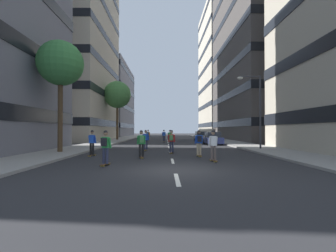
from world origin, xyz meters
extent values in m
plane|color=#28282B|center=(0.00, 24.41, 0.00)|extent=(146.45, 146.45, 0.00)
cube|color=gray|center=(-8.40, 27.46, 0.07)|extent=(3.67, 67.12, 0.14)
cube|color=gray|center=(8.40, 27.46, 0.07)|extent=(3.67, 67.12, 0.14)
cube|color=silver|center=(0.00, -2.00, 0.00)|extent=(0.16, 2.20, 0.01)
cube|color=silver|center=(0.00, 3.00, 0.00)|extent=(0.16, 2.20, 0.01)
cube|color=silver|center=(0.00, 8.00, 0.00)|extent=(0.16, 2.20, 0.01)
cube|color=silver|center=(0.00, 13.00, 0.00)|extent=(0.16, 2.20, 0.01)
cube|color=silver|center=(0.00, 18.00, 0.00)|extent=(0.16, 2.20, 0.01)
cube|color=silver|center=(0.00, 23.00, 0.00)|extent=(0.16, 2.20, 0.01)
cube|color=silver|center=(0.00, 28.00, 0.00)|extent=(0.16, 2.20, 0.01)
cube|color=silver|center=(0.00, 33.00, 0.00)|extent=(0.16, 2.20, 0.01)
cube|color=silver|center=(0.00, 38.00, 0.00)|extent=(0.16, 2.20, 0.01)
cube|color=silver|center=(0.00, 43.00, 0.00)|extent=(0.16, 2.20, 0.01)
cube|color=silver|center=(0.00, 48.00, 0.00)|extent=(0.16, 2.20, 0.01)
cube|color=silver|center=(0.00, 53.00, 0.00)|extent=(0.16, 2.20, 0.01)
cube|color=#B2A893|center=(-18.81, 29.66, 16.75)|extent=(17.14, 19.09, 33.50)
cube|color=black|center=(-18.81, 29.66, 2.87)|extent=(17.26, 19.21, 1.10)
cube|color=black|center=(-18.81, 29.66, 7.66)|extent=(17.26, 19.21, 1.10)
cube|color=black|center=(-18.81, 29.66, 12.44)|extent=(17.26, 19.21, 1.10)
cube|color=black|center=(-18.81, 29.66, 17.23)|extent=(17.26, 19.21, 1.10)
cube|color=black|center=(-18.81, 29.66, 22.01)|extent=(17.26, 19.21, 1.10)
cube|color=slate|center=(-18.81, 52.77, 9.34)|extent=(17.14, 23.53, 18.67)
cube|color=black|center=(-18.81, 52.77, 2.80)|extent=(17.26, 23.65, 1.10)
cube|color=black|center=(-18.81, 52.77, 7.47)|extent=(17.26, 23.65, 1.10)
cube|color=black|center=(-18.81, 52.77, 12.14)|extent=(17.26, 23.65, 1.10)
cube|color=black|center=(-18.81, 52.77, 16.80)|extent=(17.26, 23.65, 1.10)
cube|color=#4C4744|center=(18.81, 29.66, 18.69)|extent=(17.14, 23.06, 37.37)
cube|color=black|center=(18.81, 29.66, 2.80)|extent=(17.26, 23.18, 1.10)
cube|color=black|center=(18.81, 29.66, 7.47)|extent=(17.26, 23.18, 1.10)
cube|color=black|center=(18.81, 29.66, 12.15)|extent=(17.26, 23.18, 1.10)
cube|color=black|center=(18.81, 29.66, 16.82)|extent=(17.26, 23.18, 1.10)
cube|color=black|center=(18.81, 29.66, 21.49)|extent=(17.26, 23.18, 1.10)
cube|color=#BCB29E|center=(18.81, 52.77, 17.44)|extent=(17.14, 20.97, 34.88)
cube|color=black|center=(18.81, 52.77, 2.99)|extent=(17.26, 21.09, 1.10)
cube|color=black|center=(18.81, 52.77, 7.97)|extent=(17.26, 21.09, 1.10)
cube|color=black|center=(18.81, 52.77, 12.96)|extent=(17.26, 21.09, 1.10)
cube|color=black|center=(18.81, 52.77, 17.94)|extent=(17.26, 21.09, 1.10)
cube|color=black|center=(18.81, 52.77, 22.92)|extent=(17.26, 21.09, 1.10)
cube|color=black|center=(18.81, 52.77, 27.91)|extent=(17.26, 21.09, 1.10)
cube|color=black|center=(18.81, 52.77, 32.89)|extent=(17.26, 21.09, 1.10)
cube|color=#B2B7BF|center=(5.37, 27.10, 0.53)|extent=(1.80, 4.40, 0.70)
cube|color=#2D3338|center=(5.37, 26.95, 1.20)|extent=(1.60, 2.10, 0.64)
cylinder|color=black|center=(4.57, 28.55, 0.32)|extent=(0.22, 0.64, 0.64)
cylinder|color=black|center=(6.17, 28.55, 0.32)|extent=(0.22, 0.64, 0.64)
cylinder|color=black|center=(4.57, 25.65, 0.32)|extent=(0.22, 0.64, 0.64)
cylinder|color=black|center=(6.17, 25.65, 0.32)|extent=(0.22, 0.64, 0.64)
cube|color=navy|center=(5.37, 17.91, 0.53)|extent=(1.80, 4.40, 0.70)
cube|color=#2D3338|center=(5.37, 17.76, 1.20)|extent=(1.60, 2.10, 0.64)
cylinder|color=black|center=(4.57, 19.36, 0.32)|extent=(0.22, 0.64, 0.64)
cylinder|color=black|center=(6.17, 19.36, 0.32)|extent=(0.22, 0.64, 0.64)
cylinder|color=black|center=(4.57, 16.46, 0.32)|extent=(0.22, 0.64, 0.64)
cylinder|color=black|center=(6.17, 16.46, 0.32)|extent=(0.22, 0.64, 0.64)
cylinder|color=#4C3823|center=(-8.40, 7.35, 2.92)|extent=(0.36, 0.36, 5.55)
sphere|color=#387A3D|center=(-8.40, 7.35, 6.89)|extent=(3.41, 3.41, 3.41)
cylinder|color=#4C3823|center=(-8.40, 28.74, 3.11)|extent=(0.36, 0.36, 5.95)
sphere|color=#478442|center=(-8.40, 28.74, 7.66)|extent=(4.50, 4.50, 4.50)
cylinder|color=#3F3F44|center=(8.04, 10.09, 3.39)|extent=(0.16, 0.16, 6.50)
cylinder|color=#3F3F44|center=(7.14, 10.09, 6.54)|extent=(1.80, 0.10, 0.10)
ellipsoid|color=silver|center=(6.24, 10.09, 6.39)|extent=(0.50, 0.30, 0.24)
cube|color=brown|center=(0.06, 7.25, 0.08)|extent=(0.33, 0.92, 0.02)
cylinder|color=#D8BF4C|center=(0.11, 7.56, 0.04)|extent=(0.19, 0.10, 0.07)
cylinder|color=#D8BF4C|center=(0.02, 6.93, 0.04)|extent=(0.19, 0.10, 0.07)
cylinder|color=#2D334C|center=(-0.02, 7.26, 0.49)|extent=(0.16, 0.16, 0.80)
cylinder|color=#2D334C|center=(0.15, 7.23, 0.49)|extent=(0.16, 0.16, 0.80)
cube|color=red|center=(0.06, 7.25, 1.17)|extent=(0.35, 0.24, 0.55)
cylinder|color=red|center=(-0.15, 7.33, 1.14)|extent=(0.12, 0.24, 0.55)
cylinder|color=red|center=(0.29, 7.26, 1.14)|extent=(0.12, 0.24, 0.55)
sphere|color=beige|center=(0.07, 7.27, 1.62)|extent=(0.22, 0.22, 0.22)
sphere|color=black|center=(0.07, 7.27, 1.67)|extent=(0.21, 0.21, 0.21)
cube|color=#4C8C4C|center=(0.04, 7.07, 1.20)|extent=(0.28, 0.20, 0.40)
cube|color=brown|center=(-5.43, 5.53, 0.08)|extent=(0.38, 0.92, 0.02)
cylinder|color=#D8BF4C|center=(-5.36, 5.85, 0.04)|extent=(0.19, 0.10, 0.07)
cylinder|color=#D8BF4C|center=(-5.49, 5.22, 0.04)|extent=(0.19, 0.10, 0.07)
cylinder|color=black|center=(-5.52, 5.55, 0.49)|extent=(0.17, 0.17, 0.80)
cylinder|color=black|center=(-5.34, 5.51, 0.49)|extent=(0.17, 0.17, 0.80)
cube|color=blue|center=(-5.43, 5.53, 1.17)|extent=(0.35, 0.26, 0.55)
cylinder|color=blue|center=(-5.63, 5.63, 1.14)|extent=(0.13, 0.24, 0.55)
cylinder|color=blue|center=(-5.20, 5.54, 1.14)|extent=(0.13, 0.24, 0.55)
sphere|color=#997051|center=(-5.43, 5.55, 1.62)|extent=(0.22, 0.22, 0.22)
sphere|color=black|center=(-5.43, 5.55, 1.67)|extent=(0.21, 0.21, 0.21)
cube|color=brown|center=(-2.10, 9.72, 0.08)|extent=(0.23, 0.91, 0.02)
cylinder|color=#D8BF4C|center=(-2.09, 10.04, 0.04)|extent=(0.18, 0.08, 0.07)
cylinder|color=#D8BF4C|center=(-2.11, 9.40, 0.04)|extent=(0.18, 0.08, 0.07)
cylinder|color=#2D334C|center=(-2.19, 9.73, 0.49)|extent=(0.14, 0.14, 0.80)
cylinder|color=#2D334C|center=(-2.01, 9.72, 0.49)|extent=(0.14, 0.14, 0.80)
cube|color=blue|center=(-2.10, 9.72, 1.17)|extent=(0.33, 0.21, 0.55)
cylinder|color=blue|center=(-2.32, 9.78, 1.14)|extent=(0.10, 0.23, 0.55)
cylinder|color=blue|center=(-1.88, 9.77, 1.14)|extent=(0.10, 0.23, 0.55)
sphere|color=tan|center=(-2.10, 9.74, 1.62)|extent=(0.22, 0.22, 0.22)
sphere|color=black|center=(-2.10, 9.74, 1.67)|extent=(0.21, 0.21, 0.21)
cube|color=brown|center=(1.86, 5.24, 0.08)|extent=(0.27, 0.91, 0.02)
cylinder|color=#D8BF4C|center=(1.84, 5.56, 0.04)|extent=(0.18, 0.08, 0.07)
cylinder|color=#D8BF4C|center=(1.89, 4.92, 0.04)|extent=(0.18, 0.08, 0.07)
cylinder|color=tan|center=(1.77, 5.23, 0.49)|extent=(0.15, 0.15, 0.80)
cylinder|color=tan|center=(1.95, 5.24, 0.49)|extent=(0.15, 0.15, 0.80)
cube|color=blue|center=(1.86, 5.24, 1.17)|extent=(0.33, 0.22, 0.55)
cylinder|color=blue|center=(1.64, 5.27, 1.14)|extent=(0.11, 0.24, 0.55)
cylinder|color=blue|center=(2.08, 5.30, 1.14)|extent=(0.11, 0.24, 0.55)
sphere|color=#997051|center=(1.86, 5.26, 1.62)|extent=(0.22, 0.22, 0.22)
sphere|color=black|center=(1.86, 5.26, 1.67)|extent=(0.21, 0.21, 0.21)
cube|color=black|center=(1.88, 5.06, 1.20)|extent=(0.27, 0.18, 0.40)
cube|color=brown|center=(2.32, 2.74, 0.08)|extent=(0.34, 0.92, 0.02)
cylinder|color=#D8BF4C|center=(2.27, 3.06, 0.04)|extent=(0.19, 0.10, 0.07)
cylinder|color=#D8BF4C|center=(2.36, 2.43, 0.04)|extent=(0.19, 0.10, 0.07)
cylinder|color=#594C47|center=(2.23, 2.73, 0.49)|extent=(0.16, 0.16, 0.80)
cylinder|color=#594C47|center=(2.40, 2.76, 0.49)|extent=(0.16, 0.16, 0.80)
cube|color=white|center=(2.32, 2.74, 1.17)|extent=(0.35, 0.25, 0.55)
cylinder|color=white|center=(2.09, 2.76, 1.14)|extent=(0.12, 0.24, 0.55)
cylinder|color=white|center=(2.52, 2.83, 1.14)|extent=(0.12, 0.24, 0.55)
sphere|color=#997051|center=(2.31, 2.76, 1.62)|extent=(0.22, 0.22, 0.22)
sphere|color=black|center=(2.31, 2.76, 1.67)|extent=(0.21, 0.21, 0.21)
cube|color=brown|center=(0.21, 19.37, 0.08)|extent=(0.34, 0.92, 0.02)
cylinder|color=#D8BF4C|center=(0.26, 19.68, 0.04)|extent=(0.19, 0.10, 0.07)
cylinder|color=#D8BF4C|center=(0.16, 19.05, 0.04)|extent=(0.19, 0.10, 0.07)
cylinder|color=tan|center=(0.12, 19.38, 0.49)|extent=(0.16, 0.16, 0.80)
cylinder|color=tan|center=(0.30, 19.35, 0.49)|extent=(0.16, 0.16, 0.80)
cube|color=green|center=(0.21, 19.37, 1.17)|extent=(0.35, 0.25, 0.55)
cylinder|color=green|center=(0.00, 19.45, 1.14)|extent=(0.13, 0.24, 0.55)
cylinder|color=green|center=(0.44, 19.38, 1.14)|extent=(0.13, 0.24, 0.55)
sphere|color=beige|center=(0.22, 19.39, 1.62)|extent=(0.22, 0.22, 0.22)
sphere|color=black|center=(0.22, 19.39, 1.67)|extent=(0.21, 0.21, 0.21)
cube|color=brown|center=(-3.07, 26.20, 0.08)|extent=(0.35, 0.92, 0.02)
cylinder|color=#D8BF4C|center=(-3.01, 26.51, 0.04)|extent=(0.19, 0.10, 0.07)
cylinder|color=#D8BF4C|center=(-3.12, 25.88, 0.04)|extent=(0.19, 0.10, 0.07)
cylinder|color=black|center=(-3.15, 26.21, 0.49)|extent=(0.16, 0.16, 0.80)
cylinder|color=black|center=(-2.98, 26.18, 0.49)|extent=(0.16, 0.16, 0.80)
cube|color=orange|center=(-3.07, 26.20, 1.17)|extent=(0.35, 0.25, 0.55)
cylinder|color=orange|center=(-3.27, 26.28, 1.14)|extent=(0.13, 0.24, 0.55)
cylinder|color=orange|center=(-2.84, 26.21, 1.14)|extent=(0.13, 0.24, 0.55)
sphere|color=beige|center=(-3.06, 26.22, 1.62)|extent=(0.22, 0.22, 0.22)
sphere|color=black|center=(-3.06, 26.22, 1.67)|extent=(0.21, 0.21, 0.21)
cube|color=#3F72BF|center=(-3.10, 26.02, 1.20)|extent=(0.28, 0.20, 0.40)
cube|color=brown|center=(-3.44, 1.29, 0.08)|extent=(0.39, 0.92, 0.02)
cylinder|color=#D8BF4C|center=(-3.37, 1.61, 0.04)|extent=(0.19, 0.11, 0.07)
cylinder|color=#D8BF4C|center=(-3.51, 0.98, 0.04)|extent=(0.19, 0.11, 0.07)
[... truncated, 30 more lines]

